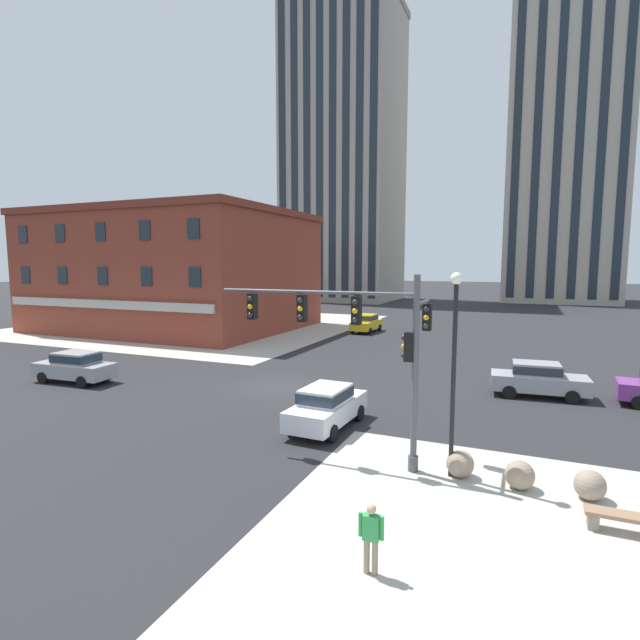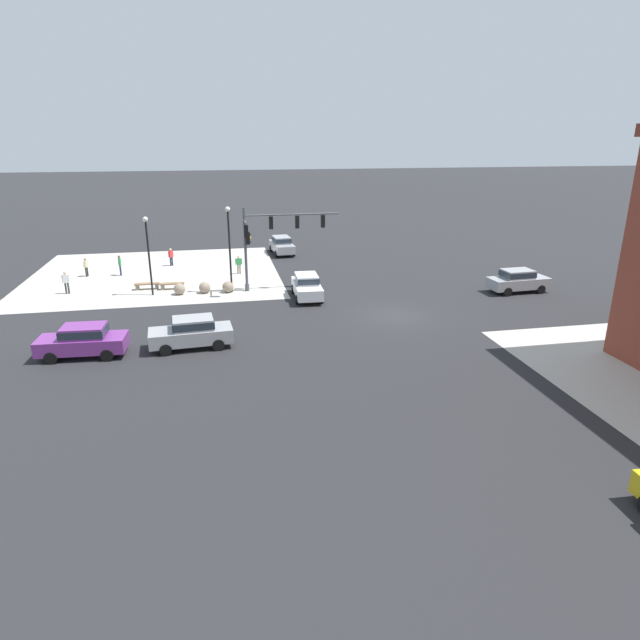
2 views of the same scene
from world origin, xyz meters
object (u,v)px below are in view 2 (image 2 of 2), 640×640
pedestrian_with_bag (120,264)px  street_lamp_mid_sidewalk (148,247)px  bollard_sphere_curb_c (180,289)px  car_main_southbound_near (518,280)px  bench_mid_block (147,285)px  car_cross_westbound (307,285)px  traffic_signal_main (267,236)px  car_cross_eastbound (192,332)px  pedestrian_near_bench (86,266)px  bollard_sphere_curb_b (205,288)px  car_main_southbound_far (83,340)px  street_lamp_corner_near (229,240)px  pedestrian_at_curb (66,281)px  bollard_sphere_curb_a (228,287)px  pedestrian_walking_east (171,256)px  bench_near_signal (172,285)px  car_main_northbound_far (282,244)px  pedestrian_by_lamp (239,264)px

pedestrian_with_bag → street_lamp_mid_sidewalk: (-3.12, 6.54, 2.55)m
bollard_sphere_curb_c → pedestrian_with_bag: size_ratio=0.49×
car_main_southbound_near → bench_mid_block: bearing=-12.5°
bench_mid_block → pedestrian_with_bag: (2.58, -4.90, 0.64)m
car_cross_westbound → bench_mid_block: bearing=-21.6°
traffic_signal_main → car_cross_eastbound: (5.28, 10.76, -3.16)m
traffic_signal_main → pedestrian_near_bench: traffic_signal_main is taller
street_lamp_mid_sidewalk → car_cross_westbound: 11.49m
car_main_southbound_near → bollard_sphere_curb_b: bearing=-10.3°
bollard_sphere_curb_b → car_main_southbound_far: (6.09, 11.13, 0.50)m
car_cross_westbound → car_cross_eastbound: bearing=46.9°
street_lamp_corner_near → pedestrian_at_curb: bearing=-8.7°
bollard_sphere_curb_a → bollard_sphere_curb_c: 3.47m
bollard_sphere_curb_a → bollard_sphere_curb_c: bearing=-1.2°
pedestrian_walking_east → street_lamp_mid_sidewalk: street_lamp_mid_sidewalk is taller
bench_mid_block → car_main_southbound_far: (1.85, 12.97, 0.59)m
bench_near_signal → car_cross_eastbound: car_cross_eastbound is taller
bench_near_signal → street_lamp_corner_near: 5.81m
pedestrian_at_curb → street_lamp_mid_sidewalk: (-6.12, 1.53, 2.55)m
bollard_sphere_curb_a → pedestrian_walking_east: size_ratio=0.53×
traffic_signal_main → car_main_northbound_far: (-2.64, -13.02, -3.16)m
street_lamp_mid_sidewalk → pedestrian_walking_east: bearing=-94.7°
pedestrian_near_bench → pedestrian_by_lamp: bearing=173.0°
traffic_signal_main → pedestrian_by_lamp: (1.90, -5.59, -3.21)m
pedestrian_near_bench → bollard_sphere_curb_b: bearing=143.9°
bench_mid_block → car_main_northbound_far: (-11.56, -11.01, 0.59)m
bollard_sphere_curb_b → pedestrian_near_bench: pedestrian_near_bench is taller
traffic_signal_main → pedestrian_near_bench: bearing=-26.6°
bollard_sphere_curb_c → bench_mid_block: (2.46, -1.91, -0.09)m
bollard_sphere_curb_c → bench_near_signal: (0.62, -1.60, -0.09)m
car_cross_westbound → street_lamp_mid_sidewalk: bearing=-14.8°
bench_mid_block → car_main_southbound_near: 27.48m
traffic_signal_main → car_main_southbound_near: bearing=167.6°
pedestrian_walking_east → bollard_sphere_curb_a: bearing=115.4°
traffic_signal_main → car_main_southbound_near: 18.60m
pedestrian_by_lamp → street_lamp_corner_near: 6.29m
car_main_southbound_far → car_cross_eastbound: bearing=-177.9°
street_lamp_mid_sidewalk → car_cross_eastbound: (-3.10, 11.12, -2.59)m
bollard_sphere_curb_b → pedestrian_at_curb: size_ratio=0.49×
bollard_sphere_curb_a → bench_mid_block: 6.25m
bollard_sphere_curb_c → car_main_southbound_near: car_main_southbound_near is taller
pedestrian_near_bench → bench_near_signal: bearing=142.8°
bollard_sphere_curb_a → pedestrian_by_lamp: size_ratio=0.54×
pedestrian_near_bench → pedestrian_with_bag: size_ratio=0.91×
bench_near_signal → car_cross_eastbound: bearing=98.2°
bench_mid_block → car_main_northbound_far: car_main_northbound_far is taller
bollard_sphere_curb_c → pedestrian_by_lamp: (-4.56, -5.49, 0.45)m
street_lamp_corner_near → car_cross_westbound: size_ratio=1.39×
pedestrian_near_bench → traffic_signal_main: bearing=153.4°
pedestrian_near_bench → car_main_northbound_far: (-16.81, -5.94, 0.05)m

